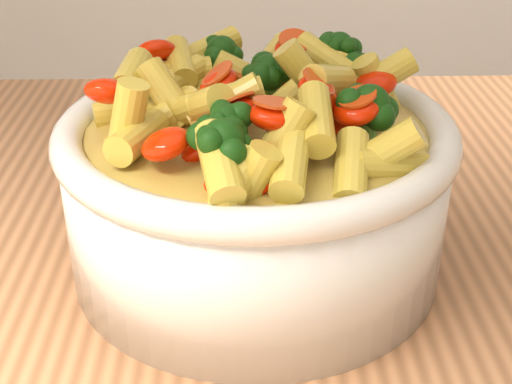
{
  "coord_description": "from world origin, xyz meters",
  "views": [
    {
      "loc": [
        -0.01,
        -0.33,
        1.16
      ],
      "look_at": [
        -0.0,
        0.05,
        0.95
      ],
      "focal_mm": 50.0,
      "sensor_mm": 36.0,
      "label": 1
    }
  ],
  "objects": [
    {
      "name": "serving_bowl",
      "position": [
        -0.0,
        0.05,
        0.95
      ],
      "size": [
        0.24,
        0.24,
        0.1
      ],
      "color": "silver",
      "rests_on": "table"
    },
    {
      "name": "pasta_salad",
      "position": [
        -0.0,
        0.05,
        1.01
      ],
      "size": [
        0.19,
        0.19,
        0.04
      ],
      "color": "gold",
      "rests_on": "serving_bowl"
    }
  ]
}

